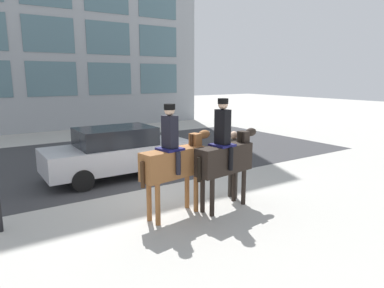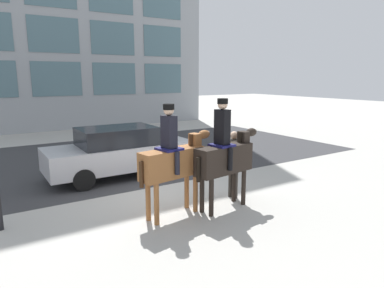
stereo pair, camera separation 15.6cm
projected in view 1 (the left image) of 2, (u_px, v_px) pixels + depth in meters
ground_plane at (163, 192)px, 9.29m from camera, size 80.00×80.00×0.00m
road_surface at (104, 158)px, 13.17m from camera, size 19.28×8.50×0.01m
mounted_horse_lead at (174, 160)px, 7.47m from camera, size 1.96×0.68×2.51m
mounted_horse_companion at (225, 155)px, 7.93m from camera, size 1.95×0.66×2.60m
pedestrian_bystander at (233, 159)px, 8.67m from camera, size 0.82×0.49×1.74m
street_car_near_lane at (119, 152)px, 10.60m from camera, size 4.53×1.83×1.55m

